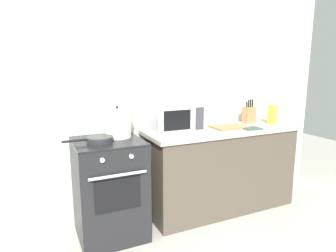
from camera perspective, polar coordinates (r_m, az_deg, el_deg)
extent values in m
cube|color=silver|center=(3.17, -1.97, 5.69)|extent=(4.40, 0.10, 2.50)
cube|color=#4C4238|center=(3.34, 10.17, -8.49)|extent=(1.64, 0.56, 0.88)
cube|color=#ADA393|center=(3.21, 10.46, -0.74)|extent=(1.70, 0.60, 0.04)
cube|color=black|center=(2.83, -11.31, -12.00)|extent=(0.60, 0.60, 0.90)
cube|color=black|center=(2.68, -11.68, -2.93)|extent=(0.60, 0.60, 0.02)
cube|color=black|center=(2.53, -9.69, -13.09)|extent=(0.39, 0.01, 0.28)
cylinder|color=silver|center=(2.44, -9.66, -9.47)|extent=(0.48, 0.02, 0.02)
cylinder|color=silver|center=(2.38, -12.69, -6.51)|extent=(0.04, 0.02, 0.04)
cylinder|color=silver|center=(2.44, -7.16, -5.90)|extent=(0.04, 0.02, 0.04)
cylinder|color=silver|center=(2.75, -9.81, 0.46)|extent=(0.25, 0.25, 0.26)
cylinder|color=silver|center=(2.73, -9.90, 3.22)|extent=(0.26, 0.26, 0.01)
sphere|color=black|center=(2.73, -9.92, 3.64)|extent=(0.03, 0.03, 0.03)
cylinder|color=silver|center=(2.71, -12.87, 2.08)|extent=(0.05, 0.01, 0.01)
cylinder|color=silver|center=(2.78, -6.95, 2.52)|extent=(0.05, 0.01, 0.01)
cylinder|color=#28282B|center=(2.62, -13.14, -2.56)|extent=(0.23, 0.23, 0.05)
cylinder|color=black|center=(2.58, -17.81, -2.77)|extent=(0.20, 0.02, 0.02)
cube|color=silver|center=(2.96, 1.27, 1.78)|extent=(0.50, 0.36, 0.30)
cube|color=black|center=(2.77, 1.84, 1.13)|extent=(0.28, 0.01, 0.19)
cube|color=#38383D|center=(2.89, 6.19, 1.48)|extent=(0.09, 0.01, 0.22)
cube|color=#997047|center=(3.23, 11.68, -0.18)|extent=(0.36, 0.26, 0.02)
cube|color=#997047|center=(3.57, 15.50, 2.09)|extent=(0.13, 0.10, 0.19)
cylinder|color=black|center=(3.52, 15.08, 4.07)|extent=(0.02, 0.02, 0.06)
cylinder|color=black|center=(3.54, 15.44, 4.27)|extent=(0.02, 0.02, 0.08)
cylinder|color=black|center=(3.56, 15.79, 4.34)|extent=(0.02, 0.02, 0.09)
cylinder|color=black|center=(3.58, 16.13, 4.34)|extent=(0.02, 0.02, 0.09)
cube|color=gold|center=(3.58, 19.72, 2.10)|extent=(0.08, 0.08, 0.22)
cube|color=#384C42|center=(3.22, 15.94, -0.45)|extent=(0.18, 0.14, 0.02)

